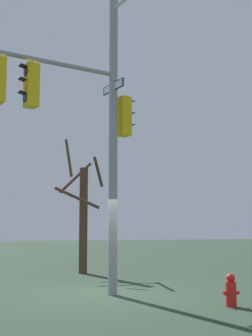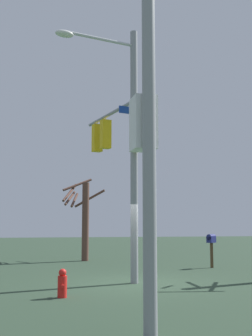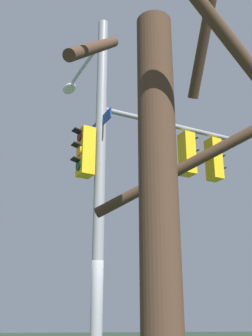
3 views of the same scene
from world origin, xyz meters
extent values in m
plane|color=#293C2B|center=(0.00, 0.00, 0.00)|extent=(80.00, 80.00, 0.00)
cylinder|color=gray|center=(-0.04, -0.14, 4.20)|extent=(0.24, 0.24, 8.39)
cylinder|color=gray|center=(-1.95, -0.72, 5.96)|extent=(3.86, 1.28, 0.12)
cube|color=yellow|center=(-2.28, -0.82, 5.26)|extent=(0.39, 0.43, 1.10)
cylinder|color=#2F0403|center=(-2.44, -0.87, 5.60)|extent=(0.10, 0.22, 0.22)
cube|color=black|center=(-2.51, -0.89, 5.72)|extent=(0.22, 0.25, 0.06)
cylinder|color=#F2A814|center=(-2.44, -0.87, 5.26)|extent=(0.10, 0.22, 0.22)
cube|color=black|center=(-2.51, -0.89, 5.38)|extent=(0.22, 0.25, 0.06)
cylinder|color=black|center=(-2.44, -0.87, 4.92)|extent=(0.10, 0.22, 0.22)
cube|color=black|center=(-2.51, -0.89, 5.04)|extent=(0.22, 0.25, 0.06)
cylinder|color=gray|center=(-2.28, -0.82, 5.89)|extent=(0.04, 0.04, 0.15)
cube|color=yellow|center=(0.29, -0.04, 4.81)|extent=(0.40, 0.44, 1.10)
cylinder|color=#2F0403|center=(0.45, 0.02, 5.15)|extent=(0.10, 0.22, 0.22)
cube|color=black|center=(0.52, 0.04, 5.27)|extent=(0.22, 0.25, 0.06)
cylinder|color=#F2A814|center=(0.45, 0.02, 4.81)|extent=(0.10, 0.22, 0.22)
cube|color=black|center=(0.52, 0.04, 4.93)|extent=(0.22, 0.25, 0.06)
cylinder|color=black|center=(0.45, 0.02, 4.47)|extent=(0.10, 0.22, 0.22)
cube|color=black|center=(0.52, 0.04, 4.59)|extent=(0.22, 0.25, 0.06)
cube|color=navy|center=(-0.04, -0.14, 5.61)|extent=(0.34, 1.06, 0.24)
cube|color=white|center=(-0.05, -0.14, 5.61)|extent=(0.29, 0.96, 0.18)
cylinder|color=red|center=(2.17, -2.45, 0.28)|extent=(0.24, 0.24, 0.55)
sphere|color=red|center=(2.17, -2.45, 0.63)|extent=(0.20, 0.20, 0.20)
cylinder|color=red|center=(2.03, -2.45, 0.30)|extent=(0.10, 0.09, 0.09)
cylinder|color=red|center=(2.31, -2.45, 0.30)|extent=(0.10, 0.09, 0.09)
cylinder|color=#4B3424|center=(0.06, 5.25, 2.00)|extent=(0.32, 0.32, 4.01)
cylinder|color=#4B3424|center=(-0.16, 5.89, 3.69)|extent=(1.37, 0.58, 1.32)
cylinder|color=#4B3424|center=(0.58, 5.00, 3.83)|extent=(0.63, 1.15, 1.05)
cylinder|color=#4B3424|center=(-0.31, 4.50, 2.80)|extent=(1.60, 0.88, 0.85)
cylinder|color=#4B3424|center=(-0.54, 5.22, 4.39)|extent=(0.18, 1.31, 1.63)
camera|label=1|loc=(-2.78, -11.92, 1.84)|focal=48.22mm
camera|label=2|loc=(13.47, -2.69, 1.95)|focal=45.13mm
camera|label=3|loc=(0.86, 8.31, 1.39)|focal=44.09mm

